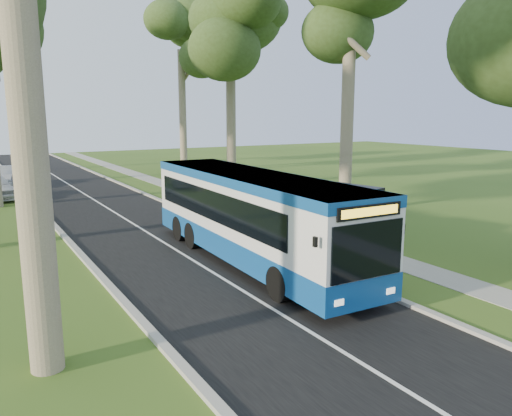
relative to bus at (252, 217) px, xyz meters
The scene contains 13 objects.
ground 2.48m from the bus, 17.16° to the right, with size 120.00×120.00×0.00m, color #36551A.
road 9.80m from the bus, 100.76° to the left, with size 7.00×100.00×0.02m, color black.
kerb_east 9.77m from the bus, 79.83° to the left, with size 0.25×100.00×0.12m, color #9E9B93.
kerb_west 10.98m from the bus, 119.22° to the left, with size 0.25×100.00×0.12m, color #9E9B93.
centre_line 9.79m from the bus, 100.76° to the left, with size 0.12×100.00×0.01m, color white.
footpath 10.71m from the bus, 63.62° to the left, with size 1.50×100.00×0.02m, color gray.
bus is the anchor object (origin of this frame).
bus_stop_sign 4.62m from the bus, 64.12° to the right, with size 0.16×0.33×2.40m.
bus_shelter 4.24m from the bus, ahead, with size 2.23×3.32×2.62m.
litter_bin 7.34m from the bus, 66.60° to the left, with size 0.57×0.57×0.99m.
car_silver 26.91m from the bus, 103.67° to the left, with size 1.67×4.78×1.58m, color #9FA1A6.
tree_east_c 22.04m from the bus, 64.06° to the left, with size 5.20×5.20×16.39m.
tree_east_d 32.53m from the bus, 71.78° to the left, with size 5.20×5.20×15.50m.
Camera 1 is at (-10.75, -14.91, 5.46)m, focal length 35.00 mm.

